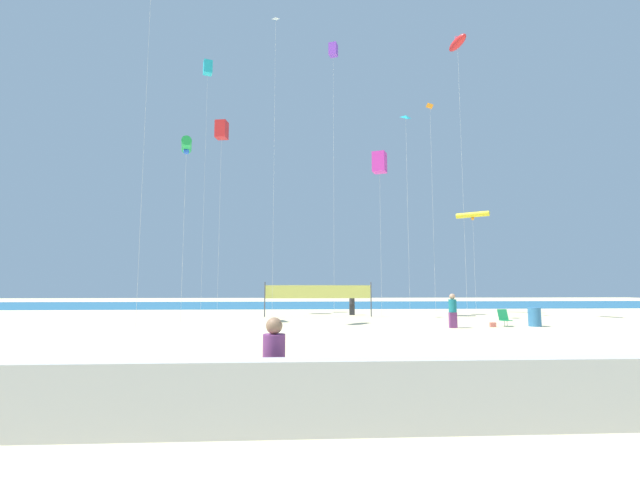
% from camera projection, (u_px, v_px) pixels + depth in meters
% --- Properties ---
extents(ground_plane, '(120.00, 120.00, 0.00)m').
position_uv_depth(ground_plane, '(358.00, 337.00, 17.74)').
color(ground_plane, beige).
extents(ocean_band, '(120.00, 20.00, 0.01)m').
position_uv_depth(ocean_band, '(318.00, 305.00, 49.09)').
color(ocean_band, '#1E6B99').
rests_on(ocean_band, ground).
extents(boardwalk_ledge, '(28.00, 0.44, 1.05)m').
position_uv_depth(boardwalk_ledge, '(471.00, 394.00, 6.33)').
color(boardwalk_ledge, beige).
rests_on(boardwalk_ledge, ground).
extents(mother_figure, '(0.37, 0.37, 1.61)m').
position_uv_depth(mother_figure, '(274.00, 364.00, 6.92)').
color(mother_figure, '#EA7260').
rests_on(mother_figure, ground).
extents(toddler_figure, '(0.21, 0.21, 0.92)m').
position_uv_depth(toddler_figure, '(298.00, 385.00, 7.05)').
color(toddler_figure, gold).
rests_on(toddler_figure, ground).
extents(beachgoer_teal_shirt, '(0.40, 0.40, 1.73)m').
position_uv_depth(beachgoer_teal_shirt, '(453.00, 310.00, 21.81)').
color(beachgoer_teal_shirt, '#7A3872').
rests_on(beachgoer_teal_shirt, ground).
extents(beachgoer_charcoal_shirt, '(0.40, 0.40, 1.74)m').
position_uv_depth(beachgoer_charcoal_shirt, '(352.00, 302.00, 31.53)').
color(beachgoer_charcoal_shirt, '#2D2D33').
rests_on(beachgoer_charcoal_shirt, ground).
extents(folding_beach_chair, '(0.52, 0.65, 0.89)m').
position_uv_depth(folding_beach_chair, '(504.00, 317.00, 22.66)').
color(folding_beach_chair, '#1E8C4C').
rests_on(folding_beach_chair, ground).
extents(trash_barrel, '(0.65, 0.65, 0.99)m').
position_uv_depth(trash_barrel, '(535.00, 317.00, 22.62)').
color(trash_barrel, teal).
rests_on(trash_barrel, ground).
extents(volleyball_net, '(7.47, 0.23, 2.40)m').
position_uv_depth(volleyball_net, '(318.00, 293.00, 29.65)').
color(volleyball_net, '#4C4C51').
rests_on(volleyball_net, ground).
extents(beach_handbag, '(0.30, 0.15, 0.24)m').
position_uv_depth(beach_handbag, '(493.00, 325.00, 22.17)').
color(beach_handbag, '#EA7260').
rests_on(beach_handbag, ground).
extents(kite_yellow_tube, '(2.34, 1.88, 8.11)m').
position_uv_depth(kite_yellow_tube, '(473.00, 215.00, 34.77)').
color(kite_yellow_tube, silver).
rests_on(kite_yellow_tube, ground).
extents(kite_cyan_diamond, '(0.74, 0.72, 13.71)m').
position_uv_depth(kite_cyan_diamond, '(406.00, 119.00, 28.71)').
color(kite_cyan_diamond, silver).
rests_on(kite_cyan_diamond, ground).
extents(kite_cyan_box, '(0.88, 0.88, 20.74)m').
position_uv_depth(kite_cyan_box, '(208.00, 68.00, 35.50)').
color(kite_cyan_box, silver).
rests_on(kite_cyan_box, ground).
extents(kite_red_inflatable, '(1.06, 1.97, 19.62)m').
position_uv_depth(kite_red_inflatable, '(458.00, 43.00, 30.00)').
color(kite_red_inflatable, silver).
rests_on(kite_red_inflatable, ground).
extents(kite_green_tube, '(1.03, 1.90, 11.03)m').
position_uv_depth(kite_green_tube, '(187.00, 146.00, 26.23)').
color(kite_green_tube, silver).
rests_on(kite_green_tube, ground).
extents(kite_orange_diamond, '(0.65, 0.65, 15.51)m').
position_uv_depth(kite_orange_diamond, '(430.00, 114.00, 31.40)').
color(kite_orange_diamond, silver).
rests_on(kite_orange_diamond, ground).
extents(kite_violet_box, '(0.77, 0.77, 20.62)m').
position_uv_depth(kite_violet_box, '(333.00, 51.00, 32.73)').
color(kite_violet_box, silver).
rests_on(kite_violet_box, ground).
extents(kite_magenta_box, '(1.22, 1.22, 11.79)m').
position_uv_depth(kite_magenta_box, '(379.00, 163.00, 31.02)').
color(kite_magenta_box, silver).
rests_on(kite_magenta_box, ground).
extents(kite_red_box, '(0.99, 0.99, 14.95)m').
position_uv_depth(kite_red_box, '(222.00, 130.00, 33.37)').
color(kite_red_box, silver).
rests_on(kite_red_box, ground).
extents(kite_white_diamond, '(0.45, 0.46, 20.80)m').
position_uv_depth(kite_white_diamond, '(275.00, 39.00, 29.60)').
color(kite_white_diamond, silver).
rests_on(kite_white_diamond, ground).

